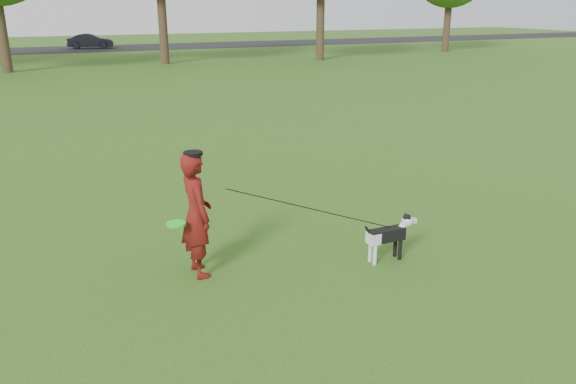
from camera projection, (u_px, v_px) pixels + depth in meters
name	position (u px, v px, depth m)	size (l,w,h in m)	color
ground	(309.00, 269.00, 7.14)	(120.00, 120.00, 0.00)	#285116
road	(72.00, 49.00, 41.74)	(120.00, 7.00, 0.02)	black
man	(196.00, 215.00, 6.80)	(0.57, 0.37, 1.56)	#530E0B
dog	(390.00, 233.00, 7.30)	(0.81, 0.16, 0.62)	black
car_mid	(90.00, 41.00, 42.09)	(1.15, 3.29, 1.08)	black
man_held_items	(314.00, 210.00, 7.06)	(2.90, 0.76, 1.16)	#1EF42B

